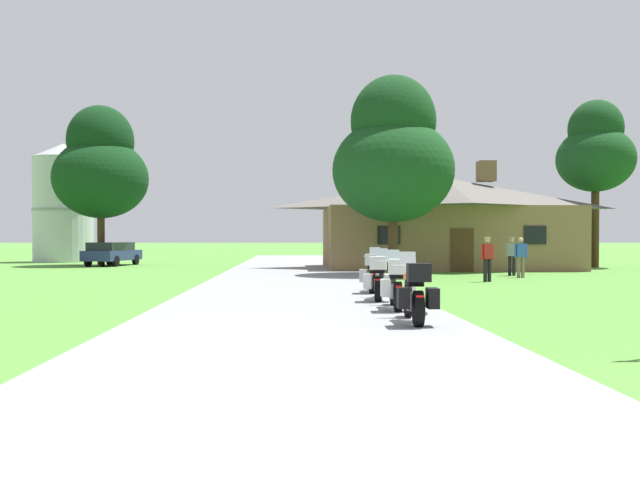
# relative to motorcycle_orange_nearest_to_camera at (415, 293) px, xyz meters

# --- Properties ---
(ground_plane) EXTENTS (500.00, 500.00, 0.00)m
(ground_plane) POSITION_rel_motorcycle_orange_nearest_to_camera_xyz_m (-2.16, 13.58, -0.61)
(ground_plane) COLOR #4C8433
(asphalt_driveway) EXTENTS (6.40, 80.00, 0.06)m
(asphalt_driveway) POSITION_rel_motorcycle_orange_nearest_to_camera_xyz_m (-2.16, 11.58, -0.58)
(asphalt_driveway) COLOR gray
(asphalt_driveway) RESTS_ON ground
(motorcycle_orange_nearest_to_camera) EXTENTS (0.76, 2.08, 1.30)m
(motorcycle_orange_nearest_to_camera) POSITION_rel_motorcycle_orange_nearest_to_camera_xyz_m (0.00, 0.00, 0.00)
(motorcycle_orange_nearest_to_camera) COLOR black
(motorcycle_orange_nearest_to_camera) RESTS_ON asphalt_driveway
(motorcycle_green_second_in_row) EXTENTS (0.80, 2.08, 1.30)m
(motorcycle_green_second_in_row) POSITION_rel_motorcycle_orange_nearest_to_camera_xyz_m (0.05, 2.49, 0.00)
(motorcycle_green_second_in_row) COLOR black
(motorcycle_green_second_in_row) RESTS_ON asphalt_driveway
(motorcycle_silver_third_in_row) EXTENTS (0.97, 2.07, 1.30)m
(motorcycle_silver_third_in_row) POSITION_rel_motorcycle_orange_nearest_to_camera_xyz_m (-0.03, 4.75, 0.00)
(motorcycle_silver_third_in_row) COLOR black
(motorcycle_silver_third_in_row) RESTS_ON asphalt_driveway
(motorcycle_black_farthest_in_row) EXTENTS (0.95, 2.07, 1.30)m
(motorcycle_black_farthest_in_row) POSITION_rel_motorcycle_orange_nearest_to_camera_xyz_m (0.13, 7.31, 0.00)
(motorcycle_black_farthest_in_row) COLOR black
(motorcycle_black_farthest_in_row) RESTS_ON asphalt_driveway
(stone_lodge) EXTENTS (13.51, 8.25, 5.81)m
(stone_lodge) POSITION_rel_motorcycle_orange_nearest_to_camera_xyz_m (6.03, 24.10, 1.92)
(stone_lodge) COLOR brown
(stone_lodge) RESTS_ON ground
(bystander_gray_shirt_near_lodge) EXTENTS (0.49, 0.37, 1.69)m
(bystander_gray_shirt_near_lodge) POSITION_rel_motorcycle_orange_nearest_to_camera_xyz_m (7.38, 16.92, 0.34)
(bystander_gray_shirt_near_lodge) COLOR black
(bystander_gray_shirt_near_lodge) RESTS_ON ground
(bystander_blue_shirt_beside_signpost) EXTENTS (0.55, 0.23, 1.67)m
(bystander_blue_shirt_beside_signpost) POSITION_rel_motorcycle_orange_nearest_to_camera_xyz_m (7.24, 15.37, 0.32)
(bystander_blue_shirt_beside_signpost) COLOR #75664C
(bystander_blue_shirt_beside_signpost) RESTS_ON ground
(bystander_red_shirt_by_tree) EXTENTS (0.53, 0.31, 1.69)m
(bystander_red_shirt_by_tree) POSITION_rel_motorcycle_orange_nearest_to_camera_xyz_m (5.09, 12.79, 0.34)
(bystander_red_shirt_by_tree) COLOR black
(bystander_red_shirt_by_tree) RESTS_ON ground
(tree_right_of_lodge) EXTENTS (4.31, 4.31, 9.44)m
(tree_right_of_lodge) POSITION_rel_motorcycle_orange_nearest_to_camera_xyz_m (14.93, 25.39, 5.97)
(tree_right_of_lodge) COLOR #422D19
(tree_right_of_lodge) RESTS_ON ground
(tree_left_far) EXTENTS (5.63, 5.63, 9.60)m
(tree_left_far) POSITION_rel_motorcycle_orange_nearest_to_camera_xyz_m (-13.65, 29.08, 5.29)
(tree_left_far) COLOR #422D19
(tree_left_far) RESTS_ON ground
(tree_by_lodge_front) EXTENTS (5.31, 5.31, 8.71)m
(tree_by_lodge_front) POSITION_rel_motorcycle_orange_nearest_to_camera_xyz_m (2.20, 17.16, 4.61)
(tree_by_lodge_front) COLOR #422D19
(tree_by_lodge_front) RESTS_ON ground
(metal_silo_distant) EXTENTS (4.17, 4.17, 8.25)m
(metal_silo_distant) POSITION_rel_motorcycle_orange_nearest_to_camera_xyz_m (-18.13, 35.96, 3.53)
(metal_silo_distant) COLOR #B2B7BC
(metal_silo_distant) RESTS_ON ground
(parked_navy_suv_far_left) EXTENTS (2.64, 4.86, 1.40)m
(parked_navy_suv_far_left) POSITION_rel_motorcycle_orange_nearest_to_camera_xyz_m (-12.96, 28.93, 0.17)
(parked_navy_suv_far_left) COLOR navy
(parked_navy_suv_far_left) RESTS_ON ground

